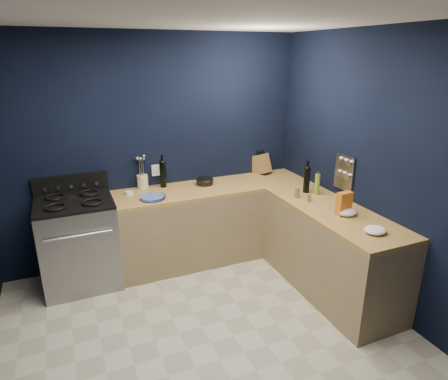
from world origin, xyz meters
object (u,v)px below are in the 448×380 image
gas_range (79,244)px  crouton_bag (344,203)px  plate_stack (153,198)px  knife_block (261,164)px  utensil_crock (143,182)px

gas_range → crouton_bag: bearing=-27.9°
gas_range → plate_stack: 0.91m
plate_stack → knife_block: (1.50, 0.40, 0.10)m
utensil_crock → knife_block: size_ratio=0.64×
plate_stack → utensil_crock: size_ratio=1.64×
plate_stack → crouton_bag: bearing=-35.4°
knife_block → gas_range: bearing=165.9°
knife_block → utensil_crock: bearing=159.1°
gas_range → knife_block: size_ratio=3.81×
plate_stack → utensil_crock: (-0.02, 0.40, 0.06)m
utensil_crock → knife_block: (1.52, 0.00, 0.04)m
plate_stack → crouton_bag: (1.59, -1.13, 0.10)m
gas_range → knife_block: 2.37m
crouton_bag → plate_stack: bearing=138.5°
utensil_crock → crouton_bag: crouton_bag is taller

